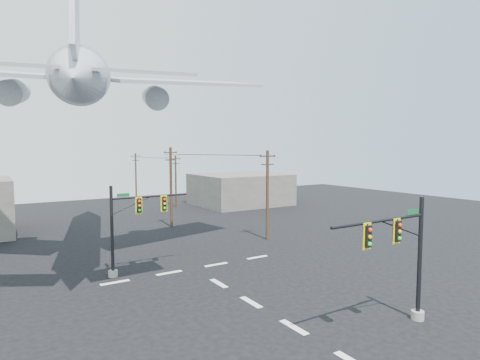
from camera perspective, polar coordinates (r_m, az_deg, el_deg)
ground at (r=22.39m, az=7.67°, el=-20.05°), size 120.00×120.00×0.00m
lane_markings at (r=26.37m, az=-0.09°, el=-16.08°), size 14.00×21.20×0.01m
signal_mast_near at (r=22.72m, az=22.25°, el=-10.25°), size 6.97×0.74×6.72m
signal_mast_far at (r=30.66m, az=-15.43°, el=-6.42°), size 6.21×0.73×6.62m
utility_pole_a at (r=40.56m, az=3.92°, el=-1.89°), size 1.82×0.30×9.06m
utility_pole_b at (r=47.67m, az=-9.79°, el=-0.77°), size 1.85×0.69×9.39m
utility_pole_c at (r=63.91m, az=-9.13°, el=0.01°), size 1.65×0.45×8.14m
utility_pole_d at (r=75.91m, az=-14.59°, el=0.73°), size 1.73×0.29×8.37m
power_lines at (r=56.46m, az=-9.16°, el=3.30°), size 8.51×39.68×0.95m
airliner at (r=36.98m, az=-20.92°, el=13.92°), size 30.13×32.25×9.32m
building_right at (r=66.08m, az=0.03°, el=-1.32°), size 14.00×12.00×5.00m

